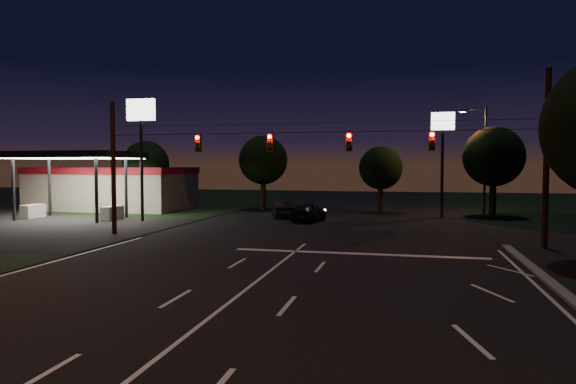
% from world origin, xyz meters
% --- Properties ---
extents(ground, '(140.00, 140.00, 0.00)m').
position_xyz_m(ground, '(0.00, 0.00, 0.00)').
color(ground, black).
rests_on(ground, ground).
extents(cross_street_left, '(20.00, 16.00, 0.02)m').
position_xyz_m(cross_street_left, '(-20.00, 16.00, 0.00)').
color(cross_street_left, black).
rests_on(cross_street_left, ground).
extents(stop_bar, '(12.00, 0.50, 0.01)m').
position_xyz_m(stop_bar, '(3.00, 11.50, 0.01)').
color(stop_bar, silver).
rests_on(stop_bar, ground).
extents(utility_pole_right, '(0.30, 0.30, 9.00)m').
position_xyz_m(utility_pole_right, '(12.00, 15.00, 0.00)').
color(utility_pole_right, black).
rests_on(utility_pole_right, ground).
extents(utility_pole_left, '(0.28, 0.28, 8.00)m').
position_xyz_m(utility_pole_left, '(-12.00, 15.00, 0.00)').
color(utility_pole_left, black).
rests_on(utility_pole_left, ground).
extents(signal_span, '(24.00, 0.40, 1.56)m').
position_xyz_m(signal_span, '(-0.00, 14.96, 5.50)').
color(signal_span, black).
rests_on(signal_span, ground).
extents(gas_station, '(14.20, 16.10, 5.25)m').
position_xyz_m(gas_station, '(-21.86, 30.39, 2.38)').
color(gas_station, gray).
rests_on(gas_station, ground).
extents(pole_sign_left_near, '(2.20, 0.30, 9.10)m').
position_xyz_m(pole_sign_left_near, '(-14.00, 22.00, 6.98)').
color(pole_sign_left_near, black).
rests_on(pole_sign_left_near, ground).
extents(pole_sign_right, '(1.80, 0.30, 8.40)m').
position_xyz_m(pole_sign_right, '(8.00, 30.00, 6.24)').
color(pole_sign_right, black).
rests_on(pole_sign_right, ground).
extents(street_light_right_far, '(2.20, 0.35, 9.00)m').
position_xyz_m(street_light_right_far, '(11.24, 32.00, 5.24)').
color(street_light_right_far, black).
rests_on(street_light_right_far, ground).
extents(tree_far_a, '(4.20, 4.20, 6.42)m').
position_xyz_m(tree_far_a, '(-17.98, 30.12, 4.26)').
color(tree_far_a, black).
rests_on(tree_far_a, ground).
extents(tree_far_b, '(4.60, 4.60, 6.98)m').
position_xyz_m(tree_far_b, '(-7.98, 34.13, 4.61)').
color(tree_far_b, black).
rests_on(tree_far_b, ground).
extents(tree_far_c, '(3.80, 3.80, 5.86)m').
position_xyz_m(tree_far_c, '(3.02, 33.10, 3.90)').
color(tree_far_c, black).
rests_on(tree_far_c, ground).
extents(tree_far_d, '(4.80, 4.80, 7.30)m').
position_xyz_m(tree_far_d, '(12.02, 31.13, 4.83)').
color(tree_far_d, black).
rests_on(tree_far_d, ground).
extents(car_oncoming_a, '(2.39, 4.46, 1.44)m').
position_xyz_m(car_oncoming_a, '(-1.87, 24.71, 0.72)').
color(car_oncoming_a, black).
rests_on(car_oncoming_a, ground).
extents(car_oncoming_b, '(2.82, 4.47, 1.39)m').
position_xyz_m(car_oncoming_b, '(-4.51, 27.27, 0.70)').
color(car_oncoming_b, black).
rests_on(car_oncoming_b, ground).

